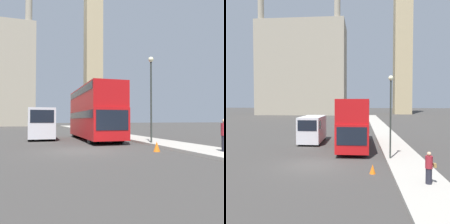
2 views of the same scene
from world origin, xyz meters
TOP-DOWN VIEW (x-y plane):
  - ground_plane at (0.00, 0.00)m, footprint 300.00×300.00m
  - sidewalk_strip at (6.34, 0.00)m, footprint 2.68×120.00m
  - clock_tower at (17.35, 70.59)m, footprint 6.15×6.32m
  - building_block_distant at (-15.92, 66.73)m, footprint 28.18×15.61m
  - red_double_decker_bus at (2.52, 7.15)m, footprint 2.58×10.59m
  - white_van at (-1.80, 9.10)m, footprint 2.16×5.46m
  - pedestrian at (6.57, -3.74)m, footprint 0.52×0.36m
  - street_lamp at (5.32, 1.80)m, footprint 0.36×0.36m
  - traffic_cone at (3.88, -1.72)m, footprint 0.36×0.36m

SIDE VIEW (x-z plane):
  - ground_plane at x=0.00m, z-range 0.00..0.00m
  - sidewalk_strip at x=6.34m, z-range 0.00..0.15m
  - traffic_cone at x=3.88m, z-range 0.00..0.55m
  - pedestrian at x=6.57m, z-range 0.15..1.76m
  - white_van at x=-1.80m, z-range 0.09..2.80m
  - red_double_decker_bus at x=2.52m, z-range 0.24..4.69m
  - street_lamp at x=5.32m, z-range 1.06..7.02m
  - building_block_distant at x=-15.92m, z-range -3.22..33.19m
  - clock_tower at x=17.35m, z-range 0.89..70.70m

